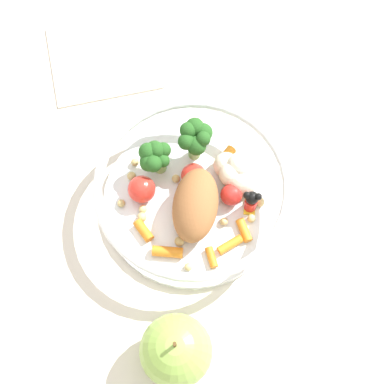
# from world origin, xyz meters

# --- Properties ---
(ground_plane) EXTENTS (2.40, 2.40, 0.00)m
(ground_plane) POSITION_xyz_m (0.00, 0.00, 0.00)
(ground_plane) COLOR silver
(food_container) EXTENTS (0.22, 0.22, 0.07)m
(food_container) POSITION_xyz_m (-0.01, -0.00, 0.03)
(food_container) COLOR white
(food_container) RESTS_ON ground_plane
(loose_apple) EXTENTS (0.07, 0.07, 0.09)m
(loose_apple) POSITION_xyz_m (0.11, 0.13, 0.04)
(loose_apple) COLOR #8CB74C
(loose_apple) RESTS_ON ground_plane
(folded_napkin) EXTENTS (0.18, 0.17, 0.01)m
(folded_napkin) POSITION_xyz_m (-0.03, -0.24, 0.00)
(folded_napkin) COLOR silver
(folded_napkin) RESTS_ON ground_plane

